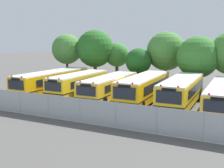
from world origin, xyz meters
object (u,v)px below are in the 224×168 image
object	(u,v)px
tree_2	(116,55)
tree_4	(167,51)
school_bus_3	(144,88)
school_bus_1	(79,83)
school_bus_2	(109,86)
tree_1	(95,48)
tree_5	(198,58)
school_bus_0	(52,81)
traffic_cone	(85,116)
tree_0	(68,50)
tree_3	(139,61)
school_bus_5	(224,96)
school_bus_4	(182,91)

from	to	relation	value
tree_2	tree_4	xyz separation A→B (m)	(7.36, -0.17, 0.75)
school_bus_3	school_bus_1	bearing A→B (deg)	-2.41
school_bus_2	school_bus_3	distance (m)	3.85
tree_1	tree_5	xyz separation A→B (m)	(14.11, -0.68, -0.82)
tree_4	tree_5	world-z (taller)	tree_4
school_bus_2	school_bus_0	bearing A→B (deg)	-1.20
tree_5	traffic_cone	bearing A→B (deg)	-110.15
tree_0	tree_1	distance (m)	4.07
school_bus_0	tree_5	bearing A→B (deg)	-151.81
tree_0	tree_4	size ratio (longest dim) A/B	0.96
tree_0	tree_1	size ratio (longest dim) A/B	0.92
school_bus_1	school_bus_2	bearing A→B (deg)	179.10
school_bus_0	tree_2	world-z (taller)	tree_2
school_bus_0	tree_0	distance (m)	8.63
tree_2	school_bus_2	bearing A→B (deg)	-68.23
tree_1	tree_3	world-z (taller)	tree_1
tree_3	school_bus_0	bearing A→B (deg)	-135.56
school_bus_0	school_bus_1	distance (m)	3.63
school_bus_2	tree_4	size ratio (longest dim) A/B	1.39
school_bus_2	school_bus_5	xyz separation A→B (m)	(11.33, -0.26, 0.01)
school_bus_2	tree_5	size ratio (longest dim) A/B	1.51
tree_1	tree_5	size ratio (longest dim) A/B	1.13
school_bus_1	school_bus_2	xyz separation A→B (m)	(3.90, -0.09, -0.03)
school_bus_0	school_bus_1	world-z (taller)	school_bus_0
school_bus_3	tree_4	world-z (taller)	tree_4
school_bus_4	traffic_cone	bearing A→B (deg)	52.78
school_bus_4	tree_1	world-z (taller)	tree_1
tree_1	tree_5	distance (m)	14.15
tree_0	tree_1	xyz separation A→B (m)	(3.93, 1.03, 0.21)
school_bus_0	tree_2	bearing A→B (deg)	-108.26
tree_1	tree_5	bearing A→B (deg)	-2.78
school_bus_1	tree_0	distance (m)	10.41
school_bus_5	tree_0	distance (m)	23.35
tree_0	tree_4	world-z (taller)	tree_4
school_bus_3	tree_3	size ratio (longest dim) A/B	2.09
school_bus_1	tree_2	size ratio (longest dim) A/B	1.66
school_bus_0	school_bus_2	size ratio (longest dim) A/B	1.16
school_bus_5	tree_2	size ratio (longest dim) A/B	2.00
school_bus_1	school_bus_4	world-z (taller)	school_bus_4
tree_0	tree_4	distance (m)	14.00
school_bus_2	tree_2	world-z (taller)	tree_2
school_bus_4	school_bus_5	world-z (taller)	school_bus_4
school_bus_2	tree_0	distance (m)	13.27
school_bus_4	tree_1	xyz separation A→B (m)	(-14.08, 8.36, 3.48)
school_bus_2	tree_4	bearing A→B (deg)	-109.52
school_bus_1	school_bus_4	bearing A→B (deg)	-179.36
school_bus_2	tree_1	bearing A→B (deg)	-53.37
tree_1	tree_2	world-z (taller)	tree_1
tree_3	traffic_cone	size ratio (longest dim) A/B	9.28
tree_4	traffic_cone	bearing A→B (deg)	-94.80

